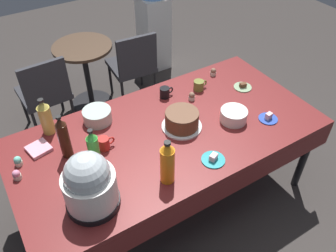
% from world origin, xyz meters
% --- Properties ---
extents(ground, '(9.00, 9.00, 0.00)m').
position_xyz_m(ground, '(0.00, 0.00, 0.00)').
color(ground, '#383330').
extents(potluck_table, '(2.20, 1.10, 0.75)m').
position_xyz_m(potluck_table, '(0.00, 0.00, 0.69)').
color(potluck_table, maroon).
rests_on(potluck_table, ground).
extents(frosted_layer_cake, '(0.29, 0.29, 0.13)m').
position_xyz_m(frosted_layer_cake, '(0.11, -0.01, 0.81)').
color(frosted_layer_cake, silver).
rests_on(frosted_layer_cake, potluck_table).
extents(slow_cooker, '(0.31, 0.31, 0.38)m').
position_xyz_m(slow_cooker, '(-0.69, -0.30, 0.93)').
color(slow_cooker, black).
rests_on(slow_cooker, potluck_table).
extents(glass_salad_bowl, '(0.21, 0.21, 0.10)m').
position_xyz_m(glass_salad_bowl, '(-0.38, 0.37, 0.80)').
color(glass_salad_bowl, '#B2C6BC').
rests_on(glass_salad_bowl, potluck_table).
extents(ceramic_snack_bowl, '(0.20, 0.20, 0.09)m').
position_xyz_m(ceramic_snack_bowl, '(0.47, -0.15, 0.80)').
color(ceramic_snack_bowl, silver).
rests_on(ceramic_snack_bowl, potluck_table).
extents(dessert_plate_sage, '(0.15, 0.15, 0.04)m').
position_xyz_m(dessert_plate_sage, '(0.81, 0.13, 0.76)').
color(dessert_plate_sage, '#8CA87F').
rests_on(dessert_plate_sage, potluck_table).
extents(dessert_plate_cobalt, '(0.14, 0.14, 0.06)m').
position_xyz_m(dessert_plate_cobalt, '(0.70, -0.28, 0.76)').
color(dessert_plate_cobalt, '#2D4CB2').
rests_on(dessert_plate_cobalt, potluck_table).
extents(dessert_plate_teal, '(0.16, 0.16, 0.05)m').
position_xyz_m(dessert_plate_teal, '(0.10, -0.39, 0.76)').
color(dessert_plate_teal, teal).
rests_on(dessert_plate_teal, potluck_table).
extents(cupcake_rose, '(0.05, 0.05, 0.07)m').
position_xyz_m(cupcake_rose, '(-1.01, 0.12, 0.78)').
color(cupcake_rose, beige).
rests_on(cupcake_rose, potluck_table).
extents(cupcake_berry, '(0.05, 0.05, 0.07)m').
position_xyz_m(cupcake_berry, '(0.71, 0.41, 0.78)').
color(cupcake_berry, beige).
rests_on(cupcake_berry, potluck_table).
extents(cupcake_vanilla, '(0.05, 0.05, 0.07)m').
position_xyz_m(cupcake_vanilla, '(-0.98, 0.23, 0.78)').
color(cupcake_vanilla, beige).
rests_on(cupcake_vanilla, potluck_table).
extents(cupcake_mint, '(0.05, 0.05, 0.07)m').
position_xyz_m(cupcake_mint, '(-0.15, -0.24, 0.78)').
color(cupcake_mint, beige).
rests_on(cupcake_mint, potluck_table).
extents(cupcake_cocoa, '(0.05, 0.05, 0.07)m').
position_xyz_m(cupcake_cocoa, '(0.35, 0.22, 0.78)').
color(cupcake_cocoa, beige).
rests_on(cupcake_cocoa, potluck_table).
extents(soda_bottle_cola, '(0.07, 0.07, 0.33)m').
position_xyz_m(soda_bottle_cola, '(-0.68, 0.15, 0.90)').
color(soda_bottle_cola, '#33190F').
rests_on(soda_bottle_cola, potluck_table).
extents(soda_bottle_orange_juice, '(0.09, 0.09, 0.32)m').
position_xyz_m(soda_bottle_orange_juice, '(-0.23, -0.37, 0.90)').
color(soda_bottle_orange_juice, orange).
rests_on(soda_bottle_orange_juice, potluck_table).
extents(soda_bottle_lime_soda, '(0.07, 0.07, 0.28)m').
position_xyz_m(soda_bottle_lime_soda, '(-0.55, -0.01, 0.88)').
color(soda_bottle_lime_soda, green).
rests_on(soda_bottle_lime_soda, potluck_table).
extents(soda_bottle_ginger_ale, '(0.09, 0.09, 0.28)m').
position_xyz_m(soda_bottle_ginger_ale, '(-0.72, 0.44, 0.88)').
color(soda_bottle_ginger_ale, gold).
rests_on(soda_bottle_ginger_ale, potluck_table).
extents(coffee_mug_red, '(0.12, 0.08, 0.09)m').
position_xyz_m(coffee_mug_red, '(-0.45, 0.08, 0.80)').
color(coffee_mug_red, '#B2231E').
rests_on(coffee_mug_red, potluck_table).
extents(coffee_mug_olive, '(0.12, 0.08, 0.08)m').
position_xyz_m(coffee_mug_olive, '(0.48, 0.30, 0.79)').
color(coffee_mug_olive, olive).
rests_on(coffee_mug_olive, potluck_table).
extents(coffee_mug_black, '(0.12, 0.08, 0.08)m').
position_xyz_m(coffee_mug_black, '(0.19, 0.36, 0.79)').
color(coffee_mug_black, black).
rests_on(coffee_mug_black, potluck_table).
extents(paper_napkin_stack, '(0.17, 0.17, 0.02)m').
position_xyz_m(paper_napkin_stack, '(-0.83, 0.30, 0.76)').
color(paper_napkin_stack, pink).
rests_on(paper_napkin_stack, potluck_table).
extents(maroon_chair_left, '(0.46, 0.46, 0.85)m').
position_xyz_m(maroon_chair_left, '(-0.55, 1.33, 0.49)').
color(maroon_chair_left, '#333338').
rests_on(maroon_chair_left, ground).
extents(maroon_chair_right, '(0.47, 0.47, 0.85)m').
position_xyz_m(maroon_chair_right, '(0.39, 1.33, 0.49)').
color(maroon_chair_right, '#333338').
rests_on(maroon_chair_right, ground).
extents(round_cafe_table, '(0.60, 0.60, 0.72)m').
position_xyz_m(round_cafe_table, '(-0.05, 1.56, 0.50)').
color(round_cafe_table, '#473323').
rests_on(round_cafe_table, ground).
extents(water_cooler, '(0.32, 0.32, 1.24)m').
position_xyz_m(water_cooler, '(0.96, 1.88, 0.59)').
color(water_cooler, silver).
rests_on(water_cooler, ground).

